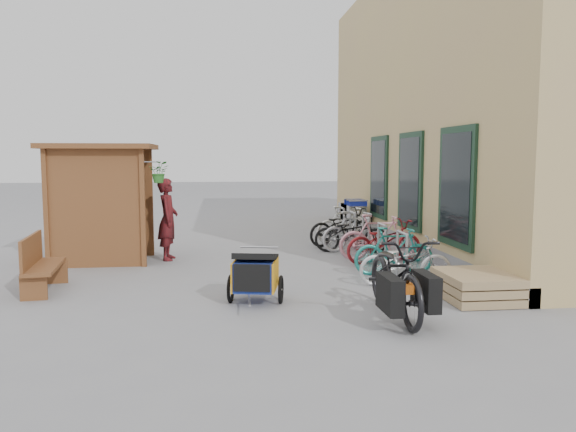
{
  "coord_description": "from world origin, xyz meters",
  "views": [
    {
      "loc": [
        -0.83,
        -9.25,
        2.14
      ],
      "look_at": [
        0.5,
        1.5,
        1.0
      ],
      "focal_mm": 35.0,
      "sensor_mm": 36.0,
      "label": 1
    }
  ],
  "objects": [
    {
      "name": "bike_4",
      "position": [
        2.12,
        2.97,
        0.44
      ],
      "size": [
        1.76,
        0.98,
        0.87
      ],
      "primitive_type": "imported",
      "rotation": [
        0.0,
        0.0,
        1.32
      ],
      "color": "black",
      "rests_on": "ground"
    },
    {
      "name": "pallet_stack",
      "position": [
        3.0,
        -1.4,
        0.21
      ],
      "size": [
        1.0,
        1.2,
        0.4
      ],
      "color": "tan",
      "rests_on": "ground"
    },
    {
      "name": "bike_0",
      "position": [
        2.25,
        -0.35,
        0.41
      ],
      "size": [
        1.58,
        0.63,
        0.81
      ],
      "primitive_type": "imported",
      "rotation": [
        0.0,
        0.0,
        1.51
      ],
      "color": "silver",
      "rests_on": "ground"
    },
    {
      "name": "shopping_carts",
      "position": [
        3.0,
        6.57,
        0.55
      ],
      "size": [
        0.53,
        1.47,
        0.95
      ],
      "color": "silver",
      "rests_on": "ground"
    },
    {
      "name": "building",
      "position": [
        6.49,
        4.5,
        3.49
      ],
      "size": [
        6.07,
        13.0,
        7.0
      ],
      "color": "tan",
      "rests_on": "ground"
    },
    {
      "name": "bike_5",
      "position": [
        2.22,
        3.1,
        0.46
      ],
      "size": [
        1.59,
        0.67,
        0.93
      ],
      "primitive_type": "imported",
      "rotation": [
        0.0,
        0.0,
        1.73
      ],
      "color": "silver",
      "rests_on": "ground"
    },
    {
      "name": "kiosk",
      "position": [
        -3.28,
        2.47,
        1.55
      ],
      "size": [
        2.49,
        1.65,
        2.4
      ],
      "color": "brown",
      "rests_on": "ground"
    },
    {
      "name": "bike_2",
      "position": [
        2.49,
        1.65,
        0.44
      ],
      "size": [
        1.77,
        0.95,
        0.88
      ],
      "primitive_type": "imported",
      "rotation": [
        0.0,
        0.0,
        1.8
      ],
      "color": "maroon",
      "rests_on": "ground"
    },
    {
      "name": "bike_rack",
      "position": [
        2.3,
        2.4,
        0.52
      ],
      "size": [
        0.05,
        5.35,
        0.86
      ],
      "color": "#A5A8AD",
      "rests_on": "ground"
    },
    {
      "name": "bike_3",
      "position": [
        2.43,
        1.92,
        0.48
      ],
      "size": [
        1.65,
        0.62,
        0.97
      ],
      "primitive_type": "imported",
      "rotation": [
        0.0,
        0.0,
        1.46
      ],
      "color": "pink",
      "rests_on": "ground"
    },
    {
      "name": "person_kiosk",
      "position": [
        -1.89,
        2.55,
        0.85
      ],
      "size": [
        0.44,
        0.64,
        1.71
      ],
      "primitive_type": "imported",
      "rotation": [
        0.0,
        0.0,
        1.52
      ],
      "color": "maroon",
      "rests_on": "ground"
    },
    {
      "name": "child_trailer",
      "position": [
        -0.31,
        -1.13,
        0.44
      ],
      "size": [
        0.87,
        1.39,
        0.8
      ],
      "rotation": [
        0.0,
        0.0,
        -0.21
      ],
      "color": "navy",
      "rests_on": "ground"
    },
    {
      "name": "ground",
      "position": [
        0.0,
        0.0,
        0.0
      ],
      "size": [
        80.0,
        80.0,
        0.0
      ],
      "primitive_type": "plane",
      "color": "gray"
    },
    {
      "name": "bench",
      "position": [
        -3.67,
        -0.05,
        0.46
      ],
      "size": [
        0.58,
        1.47,
        0.91
      ],
      "rotation": [
        0.0,
        0.0,
        0.1
      ],
      "color": "brown",
      "rests_on": "ground"
    },
    {
      "name": "bike_7",
      "position": [
        2.28,
        4.32,
        0.47
      ],
      "size": [
        1.62,
        0.8,
        0.94
      ],
      "primitive_type": "imported",
      "rotation": [
        0.0,
        0.0,
        1.82
      ],
      "color": "white",
      "rests_on": "ground"
    },
    {
      "name": "bike_6",
      "position": [
        2.12,
        3.98,
        0.46
      ],
      "size": [
        1.86,
        1.14,
        0.92
      ],
      "primitive_type": "imported",
      "rotation": [
        0.0,
        0.0,
        1.89
      ],
      "color": "black",
      "rests_on": "ground"
    },
    {
      "name": "bike_1",
      "position": [
        2.32,
        0.49,
        0.44
      ],
      "size": [
        1.48,
        0.45,
        0.88
      ],
      "primitive_type": "imported",
      "rotation": [
        0.0,
        0.0,
        1.54
      ],
      "color": "teal",
      "rests_on": "ground"
    },
    {
      "name": "cargo_bike",
      "position": [
        1.51,
        -2.13,
        0.55
      ],
      "size": [
        0.74,
        2.11,
        1.11
      ],
      "rotation": [
        0.0,
        0.0,
        -0.0
      ],
      "color": "black",
      "rests_on": "ground"
    }
  ]
}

